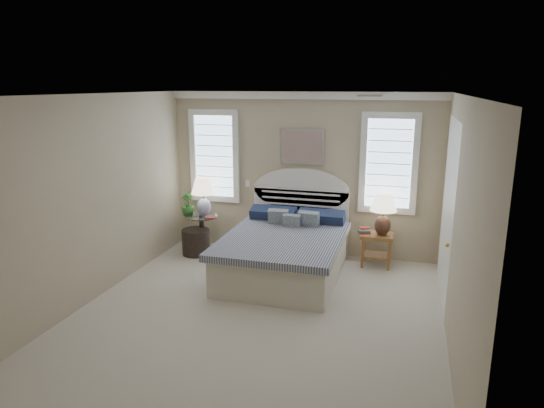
{
  "coord_description": "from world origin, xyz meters",
  "views": [
    {
      "loc": [
        1.71,
        -5.28,
        2.82
      ],
      "look_at": [
        -0.09,
        1.0,
        1.19
      ],
      "focal_mm": 32.0,
      "sensor_mm": 36.0,
      "label": 1
    }
  ],
  "objects": [
    {
      "name": "floor",
      "position": [
        0.0,
        0.0,
        0.0
      ],
      "size": [
        4.5,
        5.0,
        0.01
      ],
      "primitive_type": "cube",
      "color": "beige",
      "rests_on": "ground"
    },
    {
      "name": "ceiling",
      "position": [
        0.0,
        0.0,
        2.7
      ],
      "size": [
        4.5,
        5.0,
        0.01
      ],
      "primitive_type": "cube",
      "color": "white",
      "rests_on": "wall_back"
    },
    {
      "name": "wall_back",
      "position": [
        0.0,
        2.5,
        1.35
      ],
      "size": [
        4.5,
        0.02,
        2.7
      ],
      "primitive_type": "cube",
      "color": "#BFAF8F",
      "rests_on": "floor"
    },
    {
      "name": "wall_left",
      "position": [
        -2.25,
        0.0,
        1.35
      ],
      "size": [
        0.02,
        5.0,
        2.7
      ],
      "primitive_type": "cube",
      "color": "#BFAF8F",
      "rests_on": "floor"
    },
    {
      "name": "wall_right",
      "position": [
        2.25,
        0.0,
        1.35
      ],
      "size": [
        0.02,
        5.0,
        2.7
      ],
      "primitive_type": "cube",
      "color": "#BFAF8F",
      "rests_on": "floor"
    },
    {
      "name": "crown_molding",
      "position": [
        0.0,
        2.46,
        2.64
      ],
      "size": [
        4.5,
        0.08,
        0.12
      ],
      "primitive_type": "cube",
      "color": "white",
      "rests_on": "wall_back"
    },
    {
      "name": "hvac_vent",
      "position": [
        1.2,
        0.8,
        2.68
      ],
      "size": [
        0.3,
        0.2,
        0.02
      ],
      "primitive_type": "cube",
      "color": "#B2B2B2",
      "rests_on": "ceiling"
    },
    {
      "name": "switch_plate",
      "position": [
        -0.95,
        2.48,
        1.15
      ],
      "size": [
        0.08,
        0.01,
        0.12
      ],
      "primitive_type": "cube",
      "color": "white",
      "rests_on": "wall_back"
    },
    {
      "name": "window_left",
      "position": [
        -1.55,
        2.48,
        1.6
      ],
      "size": [
        0.9,
        0.06,
        1.6
      ],
      "primitive_type": "cube",
      "color": "#ADC5DB",
      "rests_on": "wall_back"
    },
    {
      "name": "window_right",
      "position": [
        1.4,
        2.48,
        1.6
      ],
      "size": [
        0.9,
        0.06,
        1.6
      ],
      "primitive_type": "cube",
      "color": "#ADC5DB",
      "rests_on": "wall_back"
    },
    {
      "name": "painting",
      "position": [
        0.0,
        2.46,
        1.82
      ],
      "size": [
        0.74,
        0.04,
        0.58
      ],
      "primitive_type": "cube",
      "color": "silver",
      "rests_on": "wall_back"
    },
    {
      "name": "closet_door",
      "position": [
        2.23,
        1.2,
        1.2
      ],
      "size": [
        0.02,
        1.8,
        2.4
      ],
      "primitive_type": "cube",
      "color": "white",
      "rests_on": "floor"
    },
    {
      "name": "bed",
      "position": [
        0.0,
        1.46,
        0.39
      ],
      "size": [
        1.72,
        2.28,
        1.47
      ],
      "color": "beige",
      "rests_on": "floor"
    },
    {
      "name": "side_table_left",
      "position": [
        -1.65,
        2.05,
        0.39
      ],
      "size": [
        0.56,
        0.56,
        0.63
      ],
      "color": "black",
      "rests_on": "floor"
    },
    {
      "name": "nightstand_right",
      "position": [
        1.3,
        2.15,
        0.39
      ],
      "size": [
        0.5,
        0.4,
        0.53
      ],
      "color": "olive",
      "rests_on": "floor"
    },
    {
      "name": "floor_pot",
      "position": [
        -1.68,
        1.87,
        0.21
      ],
      "size": [
        0.54,
        0.54,
        0.43
      ],
      "primitive_type": "cylinder",
      "rotation": [
        0.0,
        0.0,
        0.16
      ],
      "color": "black",
      "rests_on": "floor"
    },
    {
      "name": "lamp_left",
      "position": [
        -1.61,
        2.08,
        1.03
      ],
      "size": [
        0.48,
        0.48,
        0.66
      ],
      "rotation": [
        0.0,
        0.0,
        0.22
      ],
      "color": "white",
      "rests_on": "side_table_left"
    },
    {
      "name": "lamp_right",
      "position": [
        1.37,
        2.13,
        0.94
      ],
      "size": [
        0.5,
        0.5,
        0.67
      ],
      "rotation": [
        0.0,
        0.0,
        0.27
      ],
      "color": "black",
      "rests_on": "nightstand_right"
    },
    {
      "name": "potted_plant",
      "position": [
        -1.87,
        2.0,
        0.83
      ],
      "size": [
        0.24,
        0.24,
        0.39
      ],
      "primitive_type": "imported",
      "rotation": [
        0.0,
        0.0,
        -0.08
      ],
      "color": "#34722D",
      "rests_on": "side_table_left"
    },
    {
      "name": "books_left",
      "position": [
        -1.43,
        1.95,
        0.64
      ],
      "size": [
        0.2,
        0.16,
        0.02
      ],
      "rotation": [
        0.0,
        0.0,
        0.19
      ],
      "color": "maroon",
      "rests_on": "side_table_left"
    },
    {
      "name": "books_right",
      "position": [
        1.1,
        2.13,
        0.58
      ],
      "size": [
        0.22,
        0.19,
        0.1
      ],
      "rotation": [
        0.0,
        0.0,
        0.42
      ],
      "color": "maroon",
      "rests_on": "nightstand_right"
    }
  ]
}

